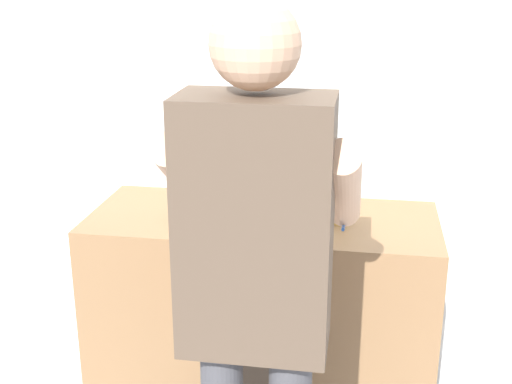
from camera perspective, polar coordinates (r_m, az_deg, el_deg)
back_wall at (r=2.69m, az=1.67°, el=9.96°), size 4.40×0.08×2.70m
vanity_cabinet at (r=2.69m, az=0.53°, el=-10.78°), size 1.29×0.54×0.87m
sink_basin at (r=2.47m, az=0.50°, el=-1.00°), size 0.37×0.37×0.11m
faucet at (r=2.67m, az=1.25°, el=1.09°), size 0.18×0.14×0.18m
toothbrush_cup at (r=2.50m, az=-6.47°, el=-0.90°), size 0.07×0.07×0.21m
soap_bottle at (r=2.44m, az=7.19°, el=-1.14°), size 0.06×0.06×0.17m
child_toddler at (r=2.32m, az=-1.05°, el=-14.44°), size 0.25×0.25×0.82m
adult_parent at (r=1.78m, az=0.03°, el=-5.93°), size 0.52×0.55×1.69m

